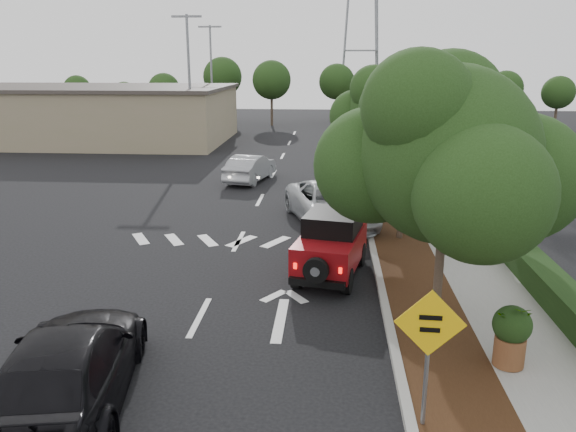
# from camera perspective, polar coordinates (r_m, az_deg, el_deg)

# --- Properties ---
(ground) EXTENTS (120.00, 120.00, 0.00)m
(ground) POSITION_cam_1_polar(r_m,az_deg,el_deg) (14.20, -8.98, -10.11)
(ground) COLOR black
(ground) RESTS_ON ground
(curb) EXTENTS (0.20, 70.00, 0.15)m
(curb) POSITION_cam_1_polar(r_m,az_deg,el_deg) (25.21, 7.57, 1.60)
(curb) COLOR #9E9B93
(curb) RESTS_ON ground
(planting_strip) EXTENTS (1.80, 70.00, 0.12)m
(planting_strip) POSITION_cam_1_polar(r_m,az_deg,el_deg) (25.29, 9.83, 1.52)
(planting_strip) COLOR black
(planting_strip) RESTS_ON ground
(sidewalk) EXTENTS (2.00, 70.00, 0.12)m
(sidewalk) POSITION_cam_1_polar(r_m,az_deg,el_deg) (25.54, 14.08, 1.42)
(sidewalk) COLOR gray
(sidewalk) RESTS_ON ground
(hedge) EXTENTS (0.80, 70.00, 0.80)m
(hedge) POSITION_cam_1_polar(r_m,az_deg,el_deg) (25.74, 17.20, 2.07)
(hedge) COLOR black
(hedge) RESTS_ON ground
(commercial_building) EXTENTS (22.00, 12.00, 4.00)m
(commercial_building) POSITION_cam_1_polar(r_m,az_deg,el_deg) (46.72, -20.13, 9.63)
(commercial_building) COLOR gray
(commercial_building) RESTS_ON ground
(transmission_tower) EXTENTS (7.00, 4.00, 28.00)m
(transmission_tower) POSITION_cam_1_polar(r_m,az_deg,el_deg) (60.80, 7.15, 9.72)
(transmission_tower) COLOR slate
(transmission_tower) RESTS_ON ground
(street_tree_near) EXTENTS (3.80, 3.80, 5.92)m
(street_tree_near) POSITION_cam_1_polar(r_m,az_deg,el_deg) (13.63, 14.60, -11.61)
(street_tree_near) COLOR #1B3311
(street_tree_near) RESTS_ON ground
(street_tree_mid) EXTENTS (3.20, 3.20, 5.32)m
(street_tree_mid) POSITION_cam_1_polar(r_m,az_deg,el_deg) (20.04, 11.22, -2.47)
(street_tree_mid) COLOR #1B3311
(street_tree_mid) RESTS_ON ground
(street_tree_far) EXTENTS (3.40, 3.40, 5.62)m
(street_tree_far) POSITION_cam_1_polar(r_m,az_deg,el_deg) (26.27, 9.63, 1.92)
(street_tree_far) COLOR #1B3311
(street_tree_far) RESTS_ON ground
(light_pole_a) EXTENTS (2.00, 0.22, 9.00)m
(light_pole_a) POSITION_cam_1_polar(r_m,az_deg,el_deg) (40.09, -9.66, 6.62)
(light_pole_a) COLOR slate
(light_pole_a) RESTS_ON ground
(light_pole_b) EXTENTS (2.00, 0.22, 9.00)m
(light_pole_b) POSITION_cam_1_polar(r_m,az_deg,el_deg) (51.90, -7.58, 8.71)
(light_pole_b) COLOR slate
(light_pole_b) RESTS_ON ground
(red_jeep) EXTENTS (2.24, 3.78, 1.86)m
(red_jeep) POSITION_cam_1_polar(r_m,az_deg,el_deg) (16.43, 4.49, -2.80)
(red_jeep) COLOR black
(red_jeep) RESTS_ON ground
(silver_suv_ahead) EXTENTS (4.12, 6.13, 1.56)m
(silver_suv_ahead) POSITION_cam_1_polar(r_m,az_deg,el_deg) (21.53, 4.40, 1.22)
(silver_suv_ahead) COLOR #B2B6BA
(silver_suv_ahead) RESTS_ON ground
(black_suv_oncoming) EXTENTS (3.05, 5.65, 1.55)m
(black_suv_oncoming) POSITION_cam_1_polar(r_m,az_deg,el_deg) (11.17, -21.42, -14.15)
(black_suv_oncoming) COLOR black
(black_suv_oncoming) RESTS_ON ground
(silver_sedan_oncoming) EXTENTS (2.34, 4.43, 1.39)m
(silver_sedan_oncoming) POSITION_cam_1_polar(r_m,az_deg,el_deg) (29.25, -3.85, 4.89)
(silver_sedan_oncoming) COLOR #9A9BA1
(silver_sedan_oncoming) RESTS_ON ground
(parked_suv) EXTENTS (4.63, 2.49, 1.50)m
(parked_suv) POSITION_cam_1_polar(r_m,az_deg,el_deg) (40.97, -11.61, 7.77)
(parked_suv) COLOR #9A9DA1
(parked_suv) RESTS_ON ground
(speed_hump_sign) EXTENTS (1.16, 0.12, 2.47)m
(speed_hump_sign) POSITION_cam_1_polar(r_m,az_deg,el_deg) (9.64, 14.11, -12.14)
(speed_hump_sign) COLOR slate
(speed_hump_sign) RESTS_ON ground
(terracotta_planter) EXTENTS (0.77, 0.77, 1.35)m
(terracotta_planter) POSITION_cam_1_polar(r_m,az_deg,el_deg) (12.28, 21.77, -10.70)
(terracotta_planter) COLOR brown
(terracotta_planter) RESTS_ON ground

